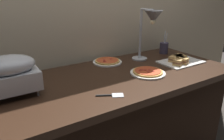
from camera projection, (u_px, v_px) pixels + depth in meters
back_wall at (84, 10)px, 1.92m from camera, size 4.40×0.04×2.40m
buffet_table at (116, 118)px, 1.80m from camera, size 1.90×0.84×0.76m
chafing_dish at (9, 73)px, 1.31m from camera, size 0.33×0.23×0.25m
heat_lamp at (151, 22)px, 1.84m from camera, size 0.15×0.30×0.46m
pizza_plate_front at (148, 72)px, 1.70m from camera, size 0.27×0.27×0.03m
pizza_plate_center at (107, 61)px, 1.95m from camera, size 0.26×0.26×0.03m
sandwich_platter at (180, 60)px, 1.95m from camera, size 0.38×0.25×0.06m
sauce_cup_near at (15, 79)px, 1.56m from camera, size 0.06×0.06×0.04m
utensil_holder at (164, 48)px, 2.23m from camera, size 0.08×0.08×0.23m
serving_spatula at (111, 95)px, 1.35m from camera, size 0.17×0.11×0.01m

